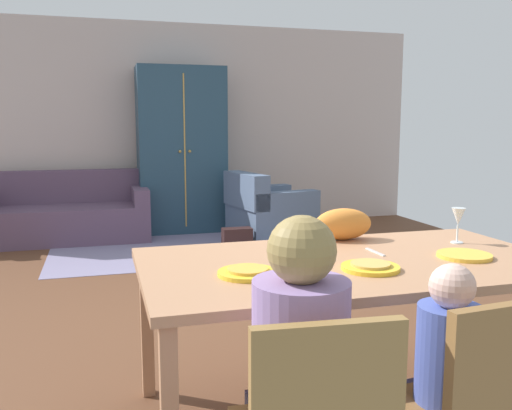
{
  "coord_description": "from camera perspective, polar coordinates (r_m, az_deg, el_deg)",
  "views": [
    {
      "loc": [
        -0.9,
        -3.68,
        1.37
      ],
      "look_at": [
        0.08,
        -0.24,
        0.85
      ],
      "focal_mm": 38.43,
      "sensor_mm": 36.0,
      "label": 1
    }
  ],
  "objects": [
    {
      "name": "back_wall",
      "position": [
        7.5,
        -9.09,
        8.05
      ],
      "size": [
        6.93,
        0.1,
        2.7
      ],
      "primitive_type": "cube",
      "color": "#C3B0A9",
      "rests_on": "ground_plane"
    },
    {
      "name": "area_rug",
      "position": [
        6.19,
        -8.81,
        -4.54
      ],
      "size": [
        2.6,
        1.8,
        0.01
      ],
      "primitive_type": "cube",
      "color": "gray",
      "rests_on": "ground_plane"
    },
    {
      "name": "armoire",
      "position": [
        7.14,
        -7.76,
        5.66
      ],
      "size": [
        1.1,
        0.59,
        2.1
      ],
      "color": "#223F53",
      "rests_on": "ground_plane"
    },
    {
      "name": "plate_near_child",
      "position": [
        2.41,
        11.81,
        -6.39
      ],
      "size": [
        0.25,
        0.25,
        0.02
      ],
      "primitive_type": "cylinder",
      "color": "yellow",
      "rests_on": "dining_table"
    },
    {
      "name": "wine_glass",
      "position": [
        3.04,
        20.3,
        -1.28
      ],
      "size": [
        0.07,
        0.07,
        0.19
      ],
      "color": "silver",
      "rests_on": "dining_table"
    },
    {
      "name": "pizza_near_child",
      "position": [
        2.4,
        11.82,
        -6.05
      ],
      "size": [
        0.17,
        0.17,
        0.01
      ],
      "primitive_type": "cylinder",
      "color": "gold",
      "rests_on": "plate_near_child"
    },
    {
      "name": "knife",
      "position": [
        2.73,
        12.3,
        -4.8
      ],
      "size": [
        0.02,
        0.17,
        0.01
      ],
      "primitive_type": "cube",
      "rotation": [
        0.0,
        0.0,
        0.03
      ],
      "color": "silver",
      "rests_on": "dining_table"
    },
    {
      "name": "fork",
      "position": [
        2.41,
        4.24,
        -6.37
      ],
      "size": [
        0.05,
        0.15,
        0.01
      ],
      "primitive_type": "cube",
      "rotation": [
        0.0,
        0.0,
        -0.2
      ],
      "color": "silver",
      "rests_on": "dining_table"
    },
    {
      "name": "person_man",
      "position": [
        1.84,
        4.27,
        -19.5
      ],
      "size": [
        0.3,
        0.41,
        1.11
      ],
      "color": "#3D384C",
      "rests_on": "ground_plane"
    },
    {
      "name": "dining_table",
      "position": [
        2.58,
        9.9,
        -7.0
      ],
      "size": [
        1.92,
        1.05,
        0.76
      ],
      "color": "tan",
      "rests_on": "ground_plane"
    },
    {
      "name": "ground_plane",
      "position": [
        4.55,
        -3.76,
        -9.4
      ],
      "size": [
        6.93,
        6.32,
        0.02
      ],
      "primitive_type": "cube",
      "color": "brown"
    },
    {
      "name": "pizza_near_man",
      "position": [
        2.27,
        -0.87,
        -6.72
      ],
      "size": [
        0.17,
        0.17,
        0.01
      ],
      "primitive_type": "cylinder",
      "color": "gold",
      "rests_on": "plate_near_man"
    },
    {
      "name": "handbag",
      "position": [
        6.0,
        -1.98,
        -3.64
      ],
      "size": [
        0.32,
        0.16,
        0.26
      ],
      "primitive_type": "cube",
      "color": "black",
      "rests_on": "ground_plane"
    },
    {
      "name": "armchair",
      "position": [
        6.56,
        1.2,
        -0.93
      ],
      "size": [
        1.0,
        1.0,
        0.82
      ],
      "color": "slate",
      "rests_on": "ground_plane"
    },
    {
      "name": "couch",
      "position": [
        6.95,
        -19.29,
        -1.01
      ],
      "size": [
        1.95,
        0.86,
        0.82
      ],
      "color": "#574159",
      "rests_on": "ground_plane"
    },
    {
      "name": "cat",
      "position": [
        2.98,
        9.05,
        -1.97
      ],
      "size": [
        0.32,
        0.17,
        0.17
      ],
      "primitive_type": "ellipsoid",
      "rotation": [
        0.0,
        0.0,
        -0.03
      ],
      "color": "orange",
      "rests_on": "dining_table"
    },
    {
      "name": "dining_chair_child",
      "position": [
        1.95,
        21.89,
        -19.11
      ],
      "size": [
        0.46,
        0.46,
        0.87
      ],
      "color": "brown",
      "rests_on": "ground_plane"
    },
    {
      "name": "person_child",
      "position": [
        2.1,
        18.59,
        -18.79
      ],
      "size": [
        0.22,
        0.3,
        0.92
      ],
      "color": "#34324F",
      "rests_on": "ground_plane"
    },
    {
      "name": "plate_near_woman",
      "position": [
        2.75,
        20.85,
        -4.92
      ],
      "size": [
        0.25,
        0.25,
        0.02
      ],
      "primitive_type": "cylinder",
      "color": "yellow",
      "rests_on": "dining_table"
    },
    {
      "name": "plate_near_man",
      "position": [
        2.27,
        -0.87,
        -7.09
      ],
      "size": [
        0.25,
        0.25,
        0.02
      ],
      "primitive_type": "cylinder",
      "color": "yellow",
      "rests_on": "dining_table"
    }
  ]
}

